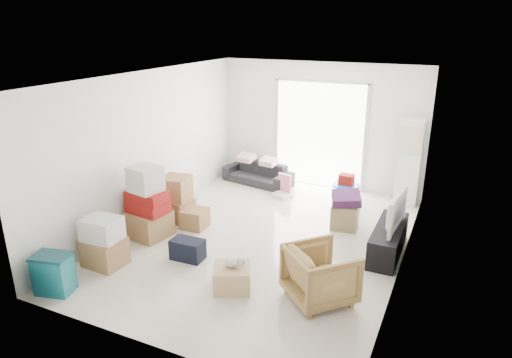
{
  "coord_description": "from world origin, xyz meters",
  "views": [
    {
      "loc": [
        2.84,
        -6.38,
        3.5
      ],
      "look_at": [
        -0.22,
        0.2,
        0.97
      ],
      "focal_mm": 32.0,
      "sensor_mm": 36.0,
      "label": 1
    }
  ],
  "objects_px": {
    "ac_tower": "(409,162)",
    "sofa": "(258,170)",
    "wood_crate": "(232,277)",
    "armchair": "(321,272)",
    "television": "(390,223)",
    "tv_console": "(388,240)",
    "kids_table": "(346,184)",
    "ottoman": "(345,216)",
    "storage_bins": "(54,273)"
  },
  "relations": [
    {
      "from": "ac_tower",
      "to": "armchair",
      "type": "height_order",
      "value": "ac_tower"
    },
    {
      "from": "tv_console",
      "to": "wood_crate",
      "type": "relative_size",
      "value": 2.79
    },
    {
      "from": "sofa",
      "to": "storage_bins",
      "type": "distance_m",
      "value": 5.2
    },
    {
      "from": "ac_tower",
      "to": "tv_console",
      "type": "xyz_separation_m",
      "value": [
        0.05,
        -2.29,
        -0.64
      ]
    },
    {
      "from": "sofa",
      "to": "armchair",
      "type": "xyz_separation_m",
      "value": [
        2.65,
        -3.81,
        0.1
      ]
    },
    {
      "from": "armchair",
      "to": "wood_crate",
      "type": "xyz_separation_m",
      "value": [
        -1.17,
        -0.25,
        -0.24
      ]
    },
    {
      "from": "tv_console",
      "to": "armchair",
      "type": "distance_m",
      "value": 1.79
    },
    {
      "from": "sofa",
      "to": "wood_crate",
      "type": "xyz_separation_m",
      "value": [
        1.48,
        -4.06,
        -0.15
      ]
    },
    {
      "from": "ac_tower",
      "to": "kids_table",
      "type": "relative_size",
      "value": 2.66
    },
    {
      "from": "wood_crate",
      "to": "armchair",
      "type": "bearing_deg",
      "value": 11.91
    },
    {
      "from": "sofa",
      "to": "wood_crate",
      "type": "relative_size",
      "value": 3.22
    },
    {
      "from": "storage_bins",
      "to": "wood_crate",
      "type": "bearing_deg",
      "value": 27.28
    },
    {
      "from": "ac_tower",
      "to": "sofa",
      "type": "distance_m",
      "value": 3.25
    },
    {
      "from": "ottoman",
      "to": "sofa",
      "type": "bearing_deg",
      "value": 148.06
    },
    {
      "from": "ac_tower",
      "to": "kids_table",
      "type": "bearing_deg",
      "value": -148.82
    },
    {
      "from": "television",
      "to": "kids_table",
      "type": "bearing_deg",
      "value": 38.78
    },
    {
      "from": "armchair",
      "to": "ottoman",
      "type": "distance_m",
      "value": 2.35
    },
    {
      "from": "tv_console",
      "to": "sofa",
      "type": "xyz_separation_m",
      "value": [
        -3.25,
        2.14,
        0.08
      ]
    },
    {
      "from": "ac_tower",
      "to": "television",
      "type": "bearing_deg",
      "value": -88.75
    },
    {
      "from": "tv_console",
      "to": "kids_table",
      "type": "xyz_separation_m",
      "value": [
        -1.11,
        1.65,
        0.24
      ]
    },
    {
      "from": "television",
      "to": "armchair",
      "type": "height_order",
      "value": "armchair"
    },
    {
      "from": "ottoman",
      "to": "kids_table",
      "type": "relative_size",
      "value": 0.68
    },
    {
      "from": "ac_tower",
      "to": "wood_crate",
      "type": "distance_m",
      "value": 4.6
    },
    {
      "from": "armchair",
      "to": "storage_bins",
      "type": "bearing_deg",
      "value": 65.25
    },
    {
      "from": "television",
      "to": "sofa",
      "type": "xyz_separation_m",
      "value": [
        -3.25,
        2.14,
        -0.21
      ]
    },
    {
      "from": "tv_console",
      "to": "kids_table",
      "type": "bearing_deg",
      "value": 124.02
    },
    {
      "from": "tv_console",
      "to": "storage_bins",
      "type": "distance_m",
      "value": 4.93
    },
    {
      "from": "sofa",
      "to": "wood_crate",
      "type": "bearing_deg",
      "value": -59.3
    },
    {
      "from": "armchair",
      "to": "wood_crate",
      "type": "bearing_deg",
      "value": 54.99
    },
    {
      "from": "tv_console",
      "to": "storage_bins",
      "type": "height_order",
      "value": "storage_bins"
    },
    {
      "from": "tv_console",
      "to": "armchair",
      "type": "height_order",
      "value": "armchair"
    },
    {
      "from": "ac_tower",
      "to": "tv_console",
      "type": "height_order",
      "value": "ac_tower"
    },
    {
      "from": "television",
      "to": "sofa",
      "type": "bearing_deg",
      "value": 61.4
    },
    {
      "from": "sofa",
      "to": "ottoman",
      "type": "relative_size",
      "value": 3.57
    },
    {
      "from": "storage_bins",
      "to": "wood_crate",
      "type": "height_order",
      "value": "storage_bins"
    },
    {
      "from": "television",
      "to": "storage_bins",
      "type": "distance_m",
      "value": 4.94
    },
    {
      "from": "television",
      "to": "storage_bins",
      "type": "height_order",
      "value": "television"
    },
    {
      "from": "sofa",
      "to": "ottoman",
      "type": "bearing_deg",
      "value": -21.27
    },
    {
      "from": "ottoman",
      "to": "television",
      "type": "bearing_deg",
      "value": -37.09
    },
    {
      "from": "television",
      "to": "armchair",
      "type": "bearing_deg",
      "value": 165.21
    },
    {
      "from": "ac_tower",
      "to": "television",
      "type": "height_order",
      "value": "ac_tower"
    },
    {
      "from": "tv_console",
      "to": "wood_crate",
      "type": "distance_m",
      "value": 2.61
    },
    {
      "from": "kids_table",
      "to": "wood_crate",
      "type": "relative_size",
      "value": 1.33
    },
    {
      "from": "storage_bins",
      "to": "sofa",
      "type": "bearing_deg",
      "value": 82.79
    },
    {
      "from": "television",
      "to": "kids_table",
      "type": "distance_m",
      "value": 1.99
    },
    {
      "from": "wood_crate",
      "to": "ac_tower",
      "type": "bearing_deg",
      "value": 67.81
    },
    {
      "from": "sofa",
      "to": "ac_tower",
      "type": "bearing_deg",
      "value": 13.36
    },
    {
      "from": "television",
      "to": "sofa",
      "type": "height_order",
      "value": "sofa"
    },
    {
      "from": "television",
      "to": "armchair",
      "type": "distance_m",
      "value": 1.78
    },
    {
      "from": "tv_console",
      "to": "wood_crate",
      "type": "bearing_deg",
      "value": -132.61
    }
  ]
}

